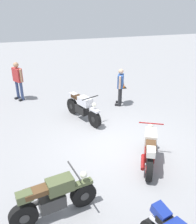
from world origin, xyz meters
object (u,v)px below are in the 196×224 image
Objects in this scene: person_in_red_shirt at (18,79)px; person_in_blue_shirt at (120,85)px; motorcycle_silver_cruiser at (83,107)px; motorcycle_olive_vintage at (54,198)px; motorcycle_cream_vintage at (150,149)px; traffic_cone at (122,83)px.

person_in_red_shirt is 4.55m from person_in_blue_shirt.
motorcycle_olive_vintage is at bearing -43.06° from motorcycle_silver_cruiser.
person_in_red_shirt is (5.95, 3.55, 0.51)m from motorcycle_cream_vintage.
person_in_blue_shirt is (-1.77, -4.19, -0.09)m from person_in_red_shirt.
person_in_blue_shirt is at bearing 156.72° from traffic_cone.
traffic_cone is at bearing 148.68° from person_in_red_shirt.
motorcycle_silver_cruiser is 3.64m from person_in_red_shirt.
person_in_red_shirt reaches higher than person_in_blue_shirt.
traffic_cone is at bearing 11.95° from motorcycle_cream_vintage.
motorcycle_silver_cruiser reaches higher than traffic_cone.
motorcycle_olive_vintage is 7.15m from person_in_red_shirt.
motorcycle_olive_vintage is at bearing 62.45° from person_in_red_shirt.
motorcycle_cream_vintage is at bearing -2.22° from motorcycle_silver_cruiser.
motorcycle_silver_cruiser is at bearing 46.40° from motorcycle_cream_vintage.
motorcycle_cream_vintage is 6.33m from traffic_cone.
person_in_red_shirt is 3.26× the size of traffic_cone.
motorcycle_olive_vintage is (-1.14, 2.80, 0.00)m from motorcycle_cream_vintage.
person_in_red_shirt is at bearing 92.26° from traffic_cone.
motorcycle_cream_vintage is 0.94× the size of motorcycle_olive_vintage.
motorcycle_silver_cruiser is at bearing 57.95° from motorcycle_olive_vintage.
person_in_blue_shirt is at bearing 123.55° from person_in_red_shirt.
motorcycle_cream_vintage is 3.42m from motorcycle_silver_cruiser.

